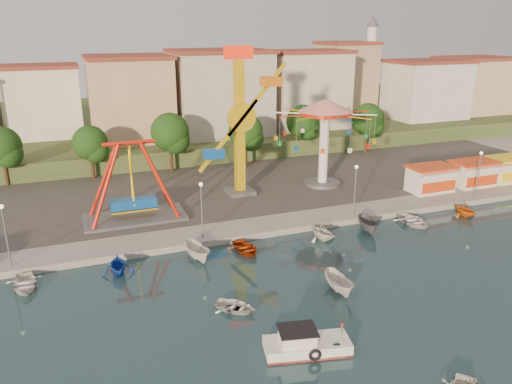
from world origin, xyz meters
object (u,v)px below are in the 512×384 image
pirate_ship_ride (132,183)px  rowboat_a (236,307)px  skiff (339,284)px  kamikaze_tower (243,126)px  wave_swinger (325,123)px  cabin_motorboat (305,345)px

pirate_ship_ride → rowboat_a: bearing=-77.4°
pirate_ship_ride → skiff: (12.29, -19.37, -3.69)m
pirate_ship_ride → rowboat_a: size_ratio=3.23×
kamikaze_tower → skiff: size_ratio=4.50×
wave_swinger → rowboat_a: (-18.85, -22.30, -7.87)m
rowboat_a → kamikaze_tower: bearing=24.4°
pirate_ship_ride → wave_swinger: bearing=8.2°
wave_swinger → pirate_ship_ride: bearing=-171.8°
kamikaze_tower → cabin_motorboat: bearing=-102.4°
kamikaze_tower → rowboat_a: 25.40m
pirate_ship_ride → wave_swinger: size_ratio=0.86×
kamikaze_tower → cabin_motorboat: 30.17m
wave_swinger → kamikaze_tower: bearing=179.2°
wave_swinger → cabin_motorboat: size_ratio=2.09×
kamikaze_tower → wave_swinger: bearing=-0.8°
cabin_motorboat → rowboat_a: 6.47m
cabin_motorboat → skiff: 7.93m
pirate_ship_ride → wave_swinger: wave_swinger is taller
pirate_ship_ride → cabin_motorboat: (6.68, -24.97, -3.90)m
wave_swinger → cabin_motorboat: 33.60m
pirate_ship_ride → kamikaze_tower: size_ratio=0.61×
skiff → kamikaze_tower: bearing=91.6°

